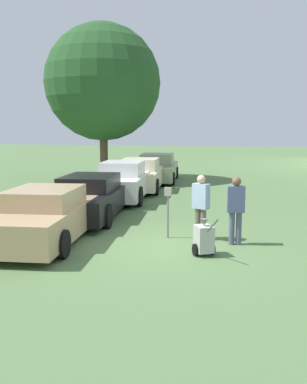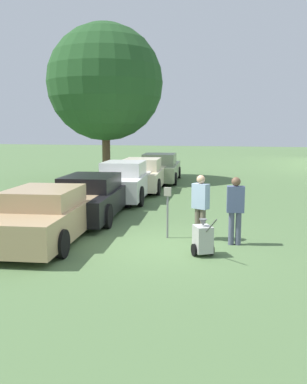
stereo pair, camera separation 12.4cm
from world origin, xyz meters
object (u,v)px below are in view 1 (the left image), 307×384
(person_worker, at_px, (201,203))
(equipment_cart, at_px, (204,239))
(parked_car_cream, at_px, (141,175))
(parked_car_white, at_px, (123,182))
(person_supervisor, at_px, (236,206))
(parking_meter, at_px, (168,203))
(parked_car_tan, at_px, (47,215))
(parked_car_sage, at_px, (158,169))
(parked_car_black, at_px, (92,197))

(person_worker, relative_size, equipment_cart, 1.69)
(parked_car_cream, bearing_deg, person_worker, -72.13)
(parked_car_white, bearing_deg, person_worker, -62.28)
(parked_car_white, xyz_separation_m, person_supervisor, (4.73, -5.82, 0.24))
(person_worker, bearing_deg, equipment_cart, 126.92)
(parked_car_white, height_order, person_supervisor, person_supervisor)
(parking_meter, bearing_deg, parked_car_tan, -162.51)
(parking_meter, height_order, person_supervisor, person_supervisor)
(parked_car_sage, bearing_deg, equipment_cart, -79.77)
(parked_car_white, xyz_separation_m, parking_meter, (2.97, -5.57, 0.21))
(equipment_cart, bearing_deg, parked_car_black, 111.09)
(parked_car_sage, height_order, person_worker, person_worker)
(parked_car_tan, height_order, person_worker, person_worker)
(parked_car_tan, height_order, parked_car_sage, parked_car_sage)
(parked_car_black, height_order, person_supervisor, person_supervisor)
(parked_car_cream, xyz_separation_m, equipment_cart, (4.08, -9.64, -0.31))
(parked_car_black, bearing_deg, parked_car_white, 82.98)
(person_worker, bearing_deg, parking_meter, 29.80)
(parked_car_white, bearing_deg, parked_car_tan, -97.03)
(parked_car_tan, relative_size, parked_car_sage, 0.98)
(equipment_cart, bearing_deg, parked_car_white, 92.05)
(parked_car_tan, distance_m, person_worker, 3.96)
(parked_car_black, relative_size, equipment_cart, 5.47)
(parked_car_sage, xyz_separation_m, person_supervisor, (4.73, -12.05, 0.27))
(parked_car_cream, bearing_deg, person_supervisor, -68.08)
(person_supervisor, relative_size, equipment_cart, 1.70)
(parked_car_tan, bearing_deg, person_supervisor, 1.22)
(parked_car_tan, height_order, parked_car_white, parked_car_white)
(parked_car_cream, height_order, person_worker, person_worker)
(parked_car_black, relative_size, parked_car_cream, 1.12)
(parked_car_sage, bearing_deg, parked_car_black, -97.03)
(parked_car_black, xyz_separation_m, parking_meter, (2.97, -2.13, 0.28))
(parked_car_black, distance_m, person_supervisor, 5.30)
(person_worker, xyz_separation_m, person_supervisor, (0.90, -0.30, 0.00))
(parked_car_white, distance_m, parking_meter, 6.31)
(parked_car_black, bearing_deg, parked_car_cream, 82.97)
(parked_car_tan, distance_m, person_supervisor, 4.79)
(parked_car_tan, height_order, parked_car_cream, parked_car_cream)
(parking_meter, bearing_deg, person_supervisor, -8.16)
(parking_meter, xyz_separation_m, equipment_cart, (1.11, -1.34, -0.55))
(parked_car_black, height_order, parked_car_white, parked_car_white)
(parked_car_white, height_order, person_worker, person_worker)
(parked_car_sage, height_order, parking_meter, parked_car_sage)
(parked_car_black, relative_size, person_worker, 3.24)
(parked_car_sage, bearing_deg, parking_meter, -82.89)
(parking_meter, distance_m, person_supervisor, 1.77)
(parked_car_white, relative_size, person_supervisor, 2.86)
(parked_car_black, relative_size, parked_car_white, 1.13)
(parked_car_tan, relative_size, equipment_cart, 5.08)
(person_supervisor, bearing_deg, parked_car_sage, -75.90)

